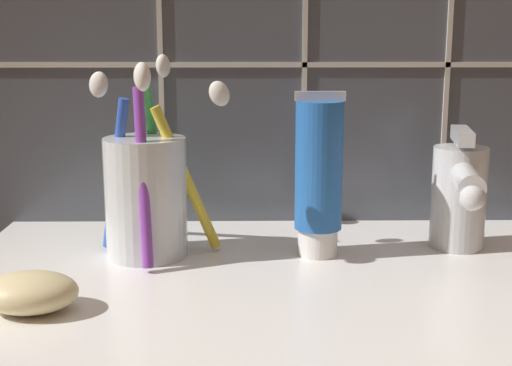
% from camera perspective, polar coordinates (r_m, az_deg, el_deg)
% --- Properties ---
extents(sink_counter, '(0.56, 0.36, 0.02)m').
position_cam_1_polar(sink_counter, '(0.57, 3.65, -8.66)').
color(sink_counter, white).
rests_on(sink_counter, ground).
extents(tile_wall_backsplash, '(0.66, 0.02, 0.47)m').
position_cam_1_polar(tile_wall_backsplash, '(0.71, 2.77, 13.98)').
color(tile_wall_backsplash, '#4C515B').
rests_on(tile_wall_backsplash, ground).
extents(toothbrush_cup, '(0.13, 0.15, 0.17)m').
position_cam_1_polar(toothbrush_cup, '(0.61, -8.74, -0.67)').
color(toothbrush_cup, silver).
rests_on(toothbrush_cup, sink_counter).
extents(toothpaste_tube, '(0.04, 0.04, 0.14)m').
position_cam_1_polar(toothpaste_tube, '(0.61, 5.04, 0.59)').
color(toothpaste_tube, white).
rests_on(toothpaste_tube, sink_counter).
extents(sink_faucet, '(0.05, 0.12, 0.11)m').
position_cam_1_polar(sink_faucet, '(0.65, 16.01, -0.76)').
color(sink_faucet, silver).
rests_on(sink_faucet, sink_counter).
extents(soap_bar, '(0.07, 0.05, 0.03)m').
position_cam_1_polar(soap_bar, '(0.52, -17.63, -8.33)').
color(soap_bar, beige).
rests_on(soap_bar, sink_counter).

